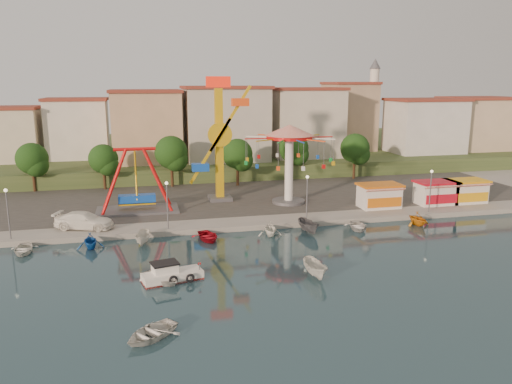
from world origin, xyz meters
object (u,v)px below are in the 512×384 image
object	(u,v)px
wave_swinger	(289,146)
skiff	(315,269)
pirate_ship_ride	(136,181)
cabin_motorboat	(171,275)
rowboat_a	(162,277)
van	(84,220)
kamikaze_tower	(222,142)

from	to	relation	value
wave_swinger	skiff	xyz separation A→B (m)	(-4.91, -24.11, -7.46)
pirate_ship_ride	wave_swinger	size ratio (longest dim) A/B	0.86
pirate_ship_ride	wave_swinger	world-z (taller)	wave_swinger
cabin_motorboat	skiff	bearing A→B (deg)	-22.63
rowboat_a	van	bearing A→B (deg)	83.84
pirate_ship_ride	kamikaze_tower	bearing A→B (deg)	17.13
pirate_ship_ride	rowboat_a	world-z (taller)	pirate_ship_ride
wave_swinger	skiff	distance (m)	25.71
rowboat_a	skiff	xyz separation A→B (m)	(12.80, -1.88, 0.32)
kamikaze_tower	rowboat_a	world-z (taller)	kamikaze_tower
van	skiff	bearing A→B (deg)	-112.99
rowboat_a	pirate_ship_ride	bearing A→B (deg)	63.04
wave_swinger	cabin_motorboat	bearing A→B (deg)	-127.61
kamikaze_tower	skiff	size ratio (longest dim) A/B	4.34
wave_swinger	skiff	size ratio (longest dim) A/B	3.05
kamikaze_tower	cabin_motorboat	size ratio (longest dim) A/B	3.13
wave_swinger	cabin_motorboat	size ratio (longest dim) A/B	2.20
cabin_motorboat	van	distance (m)	17.76
skiff	wave_swinger	bearing A→B (deg)	76.41
pirate_ship_ride	cabin_motorboat	distance (m)	22.58
rowboat_a	skiff	world-z (taller)	skiff
wave_swinger	van	bearing A→B (deg)	-165.79
wave_swinger	rowboat_a	bearing A→B (deg)	-128.54
cabin_motorboat	rowboat_a	distance (m)	0.74
pirate_ship_ride	cabin_motorboat	bearing A→B (deg)	-83.14
kamikaze_tower	skiff	distance (m)	28.89
kamikaze_tower	van	distance (m)	20.88
rowboat_a	van	distance (m)	17.60
wave_swinger	cabin_motorboat	world-z (taller)	wave_swinger
wave_swinger	rowboat_a	xyz separation A→B (m)	(-17.71, -22.23, -7.79)
rowboat_a	skiff	size ratio (longest dim) A/B	1.04
wave_swinger	rowboat_a	distance (m)	29.47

